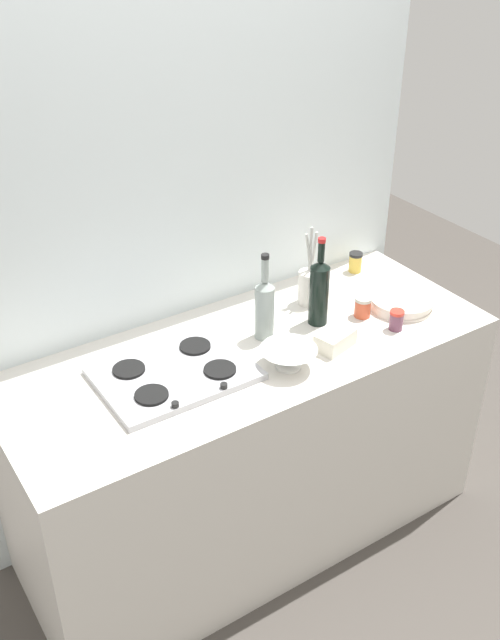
% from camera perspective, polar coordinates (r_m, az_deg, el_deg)
% --- Properties ---
extents(ground_plane, '(6.00, 6.00, 0.00)m').
position_cam_1_polar(ground_plane, '(3.22, -0.00, -15.63)').
color(ground_plane, '#47423D').
rests_on(ground_plane, ground).
extents(counter_block, '(1.80, 0.70, 0.90)m').
position_cam_1_polar(counter_block, '(2.91, -0.00, -9.60)').
color(counter_block, silver).
rests_on(counter_block, ground).
extents(backsplash_panel, '(1.90, 0.06, 2.12)m').
position_cam_1_polar(backsplash_panel, '(2.83, -4.22, 4.07)').
color(backsplash_panel, silver).
rests_on(backsplash_panel, ground).
extents(stovetop_hob, '(0.51, 0.37, 0.04)m').
position_cam_1_polar(stovetop_hob, '(2.50, -5.82, -4.10)').
color(stovetop_hob, '#B2B2B7').
rests_on(stovetop_hob, counter_block).
extents(plate_stack, '(0.25, 0.26, 0.04)m').
position_cam_1_polar(plate_stack, '(2.93, 11.55, 1.40)').
color(plate_stack, silver).
rests_on(plate_stack, counter_block).
extents(wine_bottle_leftmost, '(0.07, 0.07, 0.33)m').
position_cam_1_polar(wine_bottle_leftmost, '(2.63, 1.13, 0.99)').
color(wine_bottle_leftmost, gray).
rests_on(wine_bottle_leftmost, counter_block).
extents(wine_bottle_mid_left, '(0.07, 0.07, 0.35)m').
position_cam_1_polar(wine_bottle_mid_left, '(2.72, 5.34, 2.27)').
color(wine_bottle_mid_left, black).
rests_on(wine_bottle_mid_left, counter_block).
extents(mixing_bowl, '(0.20, 0.20, 0.07)m').
position_cam_1_polar(mixing_bowl, '(2.52, 2.98, -2.87)').
color(mixing_bowl, white).
rests_on(mixing_bowl, counter_block).
extents(butter_dish, '(0.16, 0.12, 0.06)m').
position_cam_1_polar(butter_dish, '(2.64, 6.58, -1.52)').
color(butter_dish, silver).
rests_on(butter_dish, counter_block).
extents(utensil_crock, '(0.09, 0.09, 0.31)m').
position_cam_1_polar(utensil_crock, '(2.88, 4.57, 2.68)').
color(utensil_crock, silver).
rests_on(utensil_crock, counter_block).
extents(condiment_jar_front, '(0.06, 0.06, 0.09)m').
position_cam_1_polar(condiment_jar_front, '(3.15, 8.12, 4.44)').
color(condiment_jar_front, gold).
rests_on(condiment_jar_front, counter_block).
extents(condiment_jar_rear, '(0.05, 0.05, 0.08)m').
position_cam_1_polar(condiment_jar_rear, '(2.77, 11.21, 0.00)').
color(condiment_jar_rear, '#66384C').
rests_on(condiment_jar_rear, counter_block).
extents(condiment_jar_spare, '(0.07, 0.07, 0.08)m').
position_cam_1_polar(condiment_jar_spare, '(2.83, 8.68, 1.02)').
color(condiment_jar_spare, '#C64C2D').
rests_on(condiment_jar_spare, counter_block).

